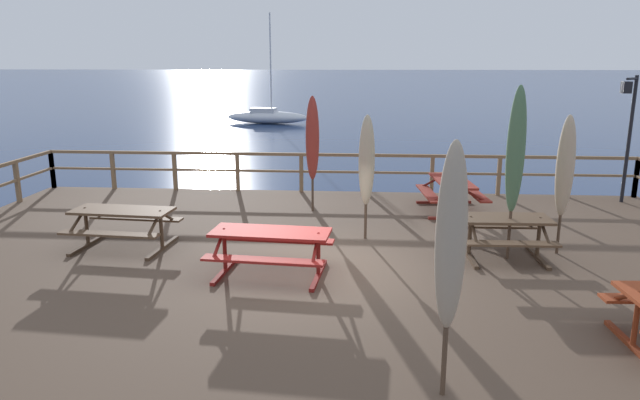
% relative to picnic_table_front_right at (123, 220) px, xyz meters
% --- Properties ---
extents(ground_plane, '(600.00, 600.00, 0.00)m').
position_rel_picnic_table_front_right_xyz_m(ground_plane, '(3.81, -0.84, -1.45)').
color(ground_plane, navy).
extents(wooden_deck, '(16.34, 12.26, 0.89)m').
position_rel_picnic_table_front_right_xyz_m(wooden_deck, '(3.81, -0.84, -1.00)').
color(wooden_deck, brown).
rests_on(wooden_deck, ground).
extents(railing_waterside_far, '(16.14, 0.10, 1.09)m').
position_rel_picnic_table_front_right_xyz_m(railing_waterside_far, '(3.81, 5.14, 0.19)').
color(railing_waterside_far, brown).
rests_on(railing_waterside_far, wooden_deck).
extents(picnic_table_front_right, '(2.00, 1.54, 0.78)m').
position_rel_picnic_table_front_right_xyz_m(picnic_table_front_right, '(0.00, 0.00, 0.00)').
color(picnic_table_front_right, brown).
rests_on(picnic_table_front_right, wooden_deck).
extents(picnic_table_mid_left, '(1.56, 2.02, 0.78)m').
position_rel_picnic_table_front_right_xyz_m(picnic_table_mid_left, '(6.75, 3.33, -0.00)').
color(picnic_table_mid_left, maroon).
rests_on(picnic_table_mid_left, wooden_deck).
extents(picnic_table_mid_right, '(2.10, 1.56, 0.78)m').
position_rel_picnic_table_front_right_xyz_m(picnic_table_mid_right, '(3.07, -1.22, 0.00)').
color(picnic_table_mid_right, maroon).
rests_on(picnic_table_mid_right, wooden_deck).
extents(picnic_table_back_right, '(1.64, 1.44, 0.78)m').
position_rel_picnic_table_front_right_xyz_m(picnic_table_back_right, '(7.21, -0.04, -0.01)').
color(picnic_table_back_right, brown).
rests_on(picnic_table_back_right, wooden_deck).
extents(patio_umbrella_tall_back_right, '(0.32, 0.32, 2.76)m').
position_rel_picnic_table_front_right_xyz_m(patio_umbrella_tall_back_right, '(3.41, 3.07, 1.19)').
color(patio_umbrella_tall_back_right, '#4C3828').
rests_on(patio_umbrella_tall_back_right, wooden_deck).
extents(patio_umbrella_tall_mid_right, '(0.32, 0.32, 2.79)m').
position_rel_picnic_table_front_right_xyz_m(patio_umbrella_tall_mid_right, '(5.50, -4.70, 1.22)').
color(patio_umbrella_tall_mid_right, '#4C3828').
rests_on(patio_umbrella_tall_mid_right, wooden_deck).
extents(patio_umbrella_short_front, '(0.32, 0.32, 2.53)m').
position_rel_picnic_table_front_right_xyz_m(patio_umbrella_short_front, '(4.67, 0.93, 1.05)').
color(patio_umbrella_short_front, '#4C3828').
rests_on(patio_umbrella_short_front, wooden_deck).
extents(patio_umbrella_short_mid, '(0.32, 0.32, 3.15)m').
position_rel_picnic_table_front_right_xyz_m(patio_umbrella_short_mid, '(7.28, -0.11, 1.44)').
color(patio_umbrella_short_mid, '#4C3828').
rests_on(patio_umbrella_short_mid, wooden_deck).
extents(patio_umbrella_short_back, '(0.32, 0.32, 2.61)m').
position_rel_picnic_table_front_right_xyz_m(patio_umbrella_short_back, '(8.28, 0.26, 1.10)').
color(patio_umbrella_short_back, '#4C3828').
rests_on(patio_umbrella_short_back, wooden_deck).
extents(lamp_post_hooked, '(0.53, 0.53, 3.20)m').
position_rel_picnic_table_front_right_xyz_m(lamp_post_hooked, '(11.14, 4.45, 1.55)').
color(lamp_post_hooked, black).
rests_on(lamp_post_hooked, wooden_deck).
extents(sailboat_distant, '(6.15, 2.33, 7.72)m').
position_rel_picnic_table_front_right_xyz_m(sailboat_distant, '(-2.34, 31.29, -0.93)').
color(sailboat_distant, silver).
rests_on(sailboat_distant, ground).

